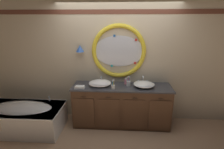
{
  "coord_description": "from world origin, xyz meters",
  "views": [
    {
      "loc": [
        0.12,
        -3.12,
        2.14
      ],
      "look_at": [
        -0.1,
        0.25,
        1.11
      ],
      "focal_mm": 28.18,
      "sensor_mm": 36.0,
      "label": 1
    }
  ],
  "objects_px": {
    "sink_basin_right": "(144,84)",
    "folded_hand_towel": "(80,87)",
    "sink_basin_left": "(100,83)",
    "soap_dispenser": "(126,81)",
    "bathtub": "(22,116)",
    "toothbrush_holder_right": "(128,83)",
    "toothbrush_holder_left": "(113,87)"
  },
  "relations": [
    {
      "from": "soap_dispenser",
      "to": "folded_hand_towel",
      "type": "distance_m",
      "value": 0.96
    },
    {
      "from": "toothbrush_holder_right",
      "to": "soap_dispenser",
      "type": "xyz_separation_m",
      "value": [
        -0.06,
        0.1,
        -0.0
      ]
    },
    {
      "from": "sink_basin_right",
      "to": "folded_hand_towel",
      "type": "xyz_separation_m",
      "value": [
        -1.28,
        -0.15,
        -0.04
      ]
    },
    {
      "from": "toothbrush_holder_left",
      "to": "toothbrush_holder_right",
      "type": "bearing_deg",
      "value": 33.52
    },
    {
      "from": "sink_basin_left",
      "to": "soap_dispenser",
      "type": "xyz_separation_m",
      "value": [
        0.53,
        0.15,
        -0.0
      ]
    },
    {
      "from": "toothbrush_holder_right",
      "to": "soap_dispenser",
      "type": "bearing_deg",
      "value": 118.95
    },
    {
      "from": "bathtub",
      "to": "toothbrush_holder_left",
      "type": "bearing_deg",
      "value": 5.36
    },
    {
      "from": "sink_basin_left",
      "to": "folded_hand_towel",
      "type": "xyz_separation_m",
      "value": [
        -0.39,
        -0.15,
        -0.04
      ]
    },
    {
      "from": "bathtub",
      "to": "folded_hand_towel",
      "type": "height_order",
      "value": "folded_hand_towel"
    },
    {
      "from": "bathtub",
      "to": "folded_hand_towel",
      "type": "relative_size",
      "value": 8.44
    },
    {
      "from": "sink_basin_left",
      "to": "soap_dispenser",
      "type": "relative_size",
      "value": 3.22
    },
    {
      "from": "toothbrush_holder_right",
      "to": "sink_basin_right",
      "type": "bearing_deg",
      "value": -8.77
    },
    {
      "from": "soap_dispenser",
      "to": "toothbrush_holder_right",
      "type": "bearing_deg",
      "value": -61.05
    },
    {
      "from": "sink_basin_right",
      "to": "folded_hand_towel",
      "type": "bearing_deg",
      "value": -173.3
    },
    {
      "from": "sink_basin_right",
      "to": "folded_hand_towel",
      "type": "distance_m",
      "value": 1.29
    },
    {
      "from": "toothbrush_holder_right",
      "to": "folded_hand_towel",
      "type": "distance_m",
      "value": 0.99
    },
    {
      "from": "toothbrush_holder_left",
      "to": "soap_dispenser",
      "type": "bearing_deg",
      "value": 50.4
    },
    {
      "from": "toothbrush_holder_left",
      "to": "toothbrush_holder_right",
      "type": "relative_size",
      "value": 0.91
    },
    {
      "from": "toothbrush_holder_right",
      "to": "folded_hand_towel",
      "type": "xyz_separation_m",
      "value": [
        -0.97,
        -0.2,
        -0.04
      ]
    },
    {
      "from": "sink_basin_left",
      "to": "toothbrush_holder_left",
      "type": "distance_m",
      "value": 0.32
    },
    {
      "from": "toothbrush_holder_right",
      "to": "folded_hand_towel",
      "type": "height_order",
      "value": "toothbrush_holder_right"
    },
    {
      "from": "sink_basin_left",
      "to": "toothbrush_holder_right",
      "type": "relative_size",
      "value": 2.1
    },
    {
      "from": "bathtub",
      "to": "sink_basin_left",
      "type": "bearing_deg",
      "value": 11.82
    },
    {
      "from": "toothbrush_holder_right",
      "to": "soap_dispenser",
      "type": "distance_m",
      "value": 0.11
    },
    {
      "from": "sink_basin_left",
      "to": "folded_hand_towel",
      "type": "relative_size",
      "value": 2.32
    },
    {
      "from": "folded_hand_towel",
      "to": "bathtub",
      "type": "bearing_deg",
      "value": -171.47
    },
    {
      "from": "bathtub",
      "to": "soap_dispenser",
      "type": "bearing_deg",
      "value": 12.79
    },
    {
      "from": "sink_basin_right",
      "to": "toothbrush_holder_right",
      "type": "xyz_separation_m",
      "value": [
        -0.31,
        0.05,
        0.0
      ]
    },
    {
      "from": "bathtub",
      "to": "folded_hand_towel",
      "type": "xyz_separation_m",
      "value": [
        1.17,
        0.18,
        0.59
      ]
    },
    {
      "from": "sink_basin_right",
      "to": "soap_dispenser",
      "type": "height_order",
      "value": "soap_dispenser"
    },
    {
      "from": "sink_basin_right",
      "to": "folded_hand_towel",
      "type": "relative_size",
      "value": 2.16
    },
    {
      "from": "sink_basin_right",
      "to": "toothbrush_holder_right",
      "type": "distance_m",
      "value": 0.31
    }
  ]
}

